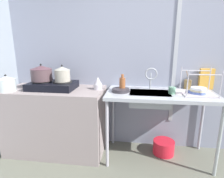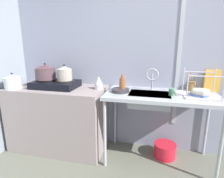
{
  "view_description": "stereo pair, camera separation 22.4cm",
  "coord_description": "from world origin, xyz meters",
  "px_view_note": "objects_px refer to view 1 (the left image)",
  "views": [
    {
      "loc": [
        -0.46,
        -0.8,
        1.44
      ],
      "look_at": [
        -0.75,
        1.35,
        0.9
      ],
      "focal_mm": 28.92,
      "sensor_mm": 36.0,
      "label": 1
    },
    {
      "loc": [
        -0.24,
        -0.76,
        1.44
      ],
      "look_at": [
        -0.75,
        1.35,
        0.9
      ],
      "focal_mm": 28.92,
      "sensor_mm": 36.0,
      "label": 2
    }
  ],
  "objects_px": {
    "pot_beside_stove": "(6,84)",
    "dish_rack": "(198,91)",
    "stove": "(53,85)",
    "percolator": "(98,83)",
    "bucket_on_floor": "(164,147)",
    "small_bowl_on_drainboard": "(178,92)",
    "sink_basin": "(149,98)",
    "pot_on_left_burner": "(41,73)",
    "utensil_jar": "(188,84)",
    "cereal_box": "(206,79)",
    "pot_on_right_burner": "(62,74)",
    "faucet": "(151,75)",
    "bottle_by_sink": "(122,84)",
    "frying_pan": "(121,90)",
    "cup_by_rack": "(172,90)"
  },
  "relations": [
    {
      "from": "pot_on_left_burner",
      "to": "percolator",
      "type": "xyz_separation_m",
      "value": [
        0.73,
        0.05,
        -0.13
      ]
    },
    {
      "from": "dish_rack",
      "to": "cereal_box",
      "type": "xyz_separation_m",
      "value": [
        0.18,
        0.28,
        0.09
      ]
    },
    {
      "from": "pot_on_left_burner",
      "to": "utensil_jar",
      "type": "xyz_separation_m",
      "value": [
        1.87,
        0.25,
        -0.14
      ]
    },
    {
      "from": "small_bowl_on_drainboard",
      "to": "bucket_on_floor",
      "type": "relative_size",
      "value": 0.54
    },
    {
      "from": "faucet",
      "to": "frying_pan",
      "type": "distance_m",
      "value": 0.43
    },
    {
      "from": "utensil_jar",
      "to": "bucket_on_floor",
      "type": "relative_size",
      "value": 0.85
    },
    {
      "from": "faucet",
      "to": "bucket_on_floor",
      "type": "xyz_separation_m",
      "value": [
        0.21,
        -0.03,
        -0.97
      ]
    },
    {
      "from": "pot_beside_stove",
      "to": "dish_rack",
      "type": "relative_size",
      "value": 0.6
    },
    {
      "from": "dish_rack",
      "to": "utensil_jar",
      "type": "bearing_deg",
      "value": 100.63
    },
    {
      "from": "cereal_box",
      "to": "faucet",
      "type": "bearing_deg",
      "value": -169.25
    },
    {
      "from": "frying_pan",
      "to": "bottle_by_sink",
      "type": "relative_size",
      "value": 1.03
    },
    {
      "from": "percolator",
      "to": "faucet",
      "type": "distance_m",
      "value": 0.68
    },
    {
      "from": "pot_on_left_burner",
      "to": "percolator",
      "type": "relative_size",
      "value": 1.65
    },
    {
      "from": "dish_rack",
      "to": "bucket_on_floor",
      "type": "bearing_deg",
      "value": 161.67
    },
    {
      "from": "utensil_jar",
      "to": "bottle_by_sink",
      "type": "bearing_deg",
      "value": -164.49
    },
    {
      "from": "pot_on_left_burner",
      "to": "utensil_jar",
      "type": "bearing_deg",
      "value": 7.5
    },
    {
      "from": "pot_on_left_burner",
      "to": "bucket_on_floor",
      "type": "xyz_separation_m",
      "value": [
        1.61,
        0.09,
        -0.99
      ]
    },
    {
      "from": "stove",
      "to": "percolator",
      "type": "bearing_deg",
      "value": 5.24
    },
    {
      "from": "bucket_on_floor",
      "to": "utensil_jar",
      "type": "bearing_deg",
      "value": 30.16
    },
    {
      "from": "small_bowl_on_drainboard",
      "to": "cereal_box",
      "type": "relative_size",
      "value": 0.57
    },
    {
      "from": "sink_basin",
      "to": "bucket_on_floor",
      "type": "height_order",
      "value": "sink_basin"
    },
    {
      "from": "stove",
      "to": "pot_beside_stove",
      "type": "xyz_separation_m",
      "value": [
        -0.51,
        -0.18,
        0.04
      ]
    },
    {
      "from": "pot_on_right_burner",
      "to": "pot_beside_stove",
      "type": "distance_m",
      "value": 0.68
    },
    {
      "from": "stove",
      "to": "cereal_box",
      "type": "relative_size",
      "value": 2.2
    },
    {
      "from": "pot_on_right_burner",
      "to": "cereal_box",
      "type": "xyz_separation_m",
      "value": [
        1.82,
        0.26,
        -0.07
      ]
    },
    {
      "from": "small_bowl_on_drainboard",
      "to": "cereal_box",
      "type": "height_order",
      "value": "cereal_box"
    },
    {
      "from": "utensil_jar",
      "to": "stove",
      "type": "bearing_deg",
      "value": -171.9
    },
    {
      "from": "cup_by_rack",
      "to": "cereal_box",
      "type": "bearing_deg",
      "value": 32.65
    },
    {
      "from": "percolator",
      "to": "bucket_on_floor",
      "type": "bearing_deg",
      "value": 2.41
    },
    {
      "from": "percolator",
      "to": "small_bowl_on_drainboard",
      "type": "relative_size",
      "value": 1.07
    },
    {
      "from": "pot_on_left_burner",
      "to": "faucet",
      "type": "height_order",
      "value": "pot_on_left_burner"
    },
    {
      "from": "faucet",
      "to": "dish_rack",
      "type": "distance_m",
      "value": 0.57
    },
    {
      "from": "faucet",
      "to": "utensil_jar",
      "type": "bearing_deg",
      "value": 14.58
    },
    {
      "from": "bottle_by_sink",
      "to": "cereal_box",
      "type": "height_order",
      "value": "cereal_box"
    },
    {
      "from": "pot_on_right_burner",
      "to": "pot_on_left_burner",
      "type": "bearing_deg",
      "value": -180.0
    },
    {
      "from": "faucet",
      "to": "frying_pan",
      "type": "bearing_deg",
      "value": -157.79
    },
    {
      "from": "bottle_by_sink",
      "to": "percolator",
      "type": "bearing_deg",
      "value": 173.18
    },
    {
      "from": "pot_on_right_burner",
      "to": "utensil_jar",
      "type": "bearing_deg",
      "value": 8.8
    },
    {
      "from": "pot_on_right_burner",
      "to": "bottle_by_sink",
      "type": "relative_size",
      "value": 1.0
    },
    {
      "from": "dish_rack",
      "to": "cup_by_rack",
      "type": "distance_m",
      "value": 0.3
    },
    {
      "from": "pot_on_left_burner",
      "to": "percolator",
      "type": "distance_m",
      "value": 0.74
    },
    {
      "from": "pot_on_right_burner",
      "to": "small_bowl_on_drainboard",
      "type": "xyz_separation_m",
      "value": [
        1.43,
        0.0,
        -0.18
      ]
    },
    {
      "from": "stove",
      "to": "faucet",
      "type": "relative_size",
      "value": 2.07
    },
    {
      "from": "faucet",
      "to": "utensil_jar",
      "type": "height_order",
      "value": "faucet"
    },
    {
      "from": "pot_beside_stove",
      "to": "faucet",
      "type": "relative_size",
      "value": 0.76
    },
    {
      "from": "utensil_jar",
      "to": "cereal_box",
      "type": "bearing_deg",
      "value": 4.3
    },
    {
      "from": "stove",
      "to": "dish_rack",
      "type": "relative_size",
      "value": 1.63
    },
    {
      "from": "pot_on_left_burner",
      "to": "sink_basin",
      "type": "height_order",
      "value": "pot_on_left_burner"
    },
    {
      "from": "bucket_on_floor",
      "to": "pot_on_right_burner",
      "type": "bearing_deg",
      "value": -176.08
    },
    {
      "from": "pot_beside_stove",
      "to": "sink_basin",
      "type": "xyz_separation_m",
      "value": [
        1.74,
        0.17,
        -0.17
      ]
    }
  ]
}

